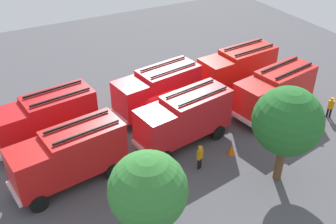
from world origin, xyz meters
TOP-DOWN VIEW (x-y plane):
  - ground_plane at (0.00, 0.00)m, footprint 54.03×54.03m
  - fire_truck_0 at (-8.25, -2.46)m, footprint 7.37×3.21m
  - fire_truck_1 at (-0.32, -2.31)m, footprint 7.48×3.61m
  - fire_truck_2 at (8.47, -2.36)m, footprint 7.45×3.48m
  - fire_truck_3 at (-8.37, 2.22)m, footprint 7.49×3.66m
  - fire_truck_4 at (-0.15, 2.16)m, footprint 7.48×3.61m
  - fire_truck_5 at (8.22, 2.46)m, footprint 7.46×3.52m
  - firefighter_0 at (-12.01, 4.81)m, footprint 0.47×0.47m
  - firefighter_1 at (-9.68, 5.46)m, footprint 0.47×0.46m
  - firefighter_2 at (0.42, 5.22)m, footprint 0.48×0.39m
  - tree_0 at (-3.48, 8.42)m, footprint 4.22×4.22m
  - tree_1 at (6.06, 9.35)m, footprint 3.37×3.37m
  - tree_2 at (6.16, 9.42)m, footprint 3.92×3.92m
  - traffic_cone_0 at (0.06, -5.25)m, footprint 0.39×0.39m
  - traffic_cone_1 at (-11.35, 4.83)m, footprint 0.39×0.39m
  - traffic_cone_2 at (-2.36, 4.99)m, footprint 0.52×0.52m

SIDE VIEW (x-z plane):
  - ground_plane at x=0.00m, z-range 0.00..0.00m
  - traffic_cone_0 at x=0.06m, z-range 0.00..0.56m
  - traffic_cone_1 at x=-11.35m, z-range 0.00..0.56m
  - traffic_cone_2 at x=-2.36m, z-range 0.00..0.75m
  - firefighter_1 at x=-9.68m, z-range 0.10..1.76m
  - firefighter_0 at x=-12.01m, z-range 0.11..1.88m
  - firefighter_2 at x=0.42m, z-range 0.11..1.89m
  - fire_truck_0 at x=-8.25m, z-range 0.21..4.09m
  - fire_truck_1 at x=-0.32m, z-range 0.21..4.09m
  - fire_truck_2 at x=8.47m, z-range 0.21..4.09m
  - fire_truck_3 at x=-8.37m, z-range 0.21..4.09m
  - fire_truck_4 at x=-0.15m, z-range 0.21..4.09m
  - fire_truck_5 at x=8.22m, z-range 0.21..4.09m
  - tree_1 at x=6.06m, z-range 0.90..6.12m
  - tree_2 at x=6.16m, z-range 1.05..7.12m
  - tree_0 at x=-3.48m, z-range 1.13..7.67m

